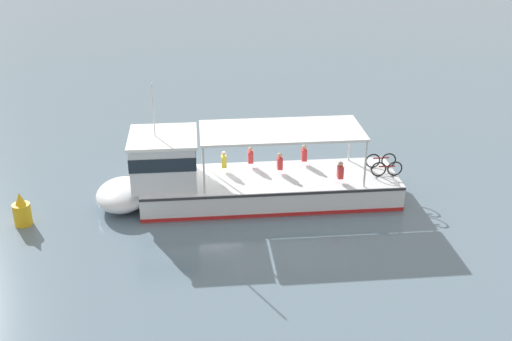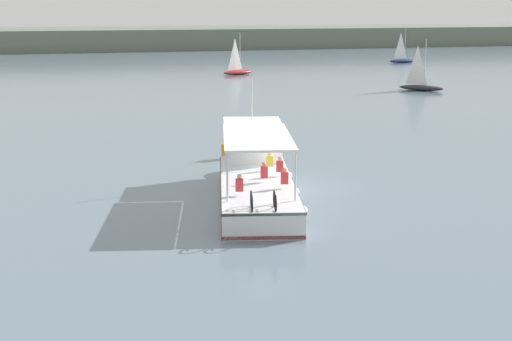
{
  "view_description": "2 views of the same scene",
  "coord_description": "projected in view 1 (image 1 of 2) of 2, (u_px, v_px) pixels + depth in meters",
  "views": [
    {
      "loc": [
        -25.01,
        6.24,
        12.46
      ],
      "look_at": [
        -1.76,
        -1.66,
        1.4
      ],
      "focal_mm": 44.98,
      "sensor_mm": 36.0,
      "label": 1
    },
    {
      "loc": [
        -10.78,
        -33.1,
        8.75
      ],
      "look_at": [
        -1.76,
        -1.66,
        1.4
      ],
      "focal_mm": 51.46,
      "sensor_mm": 36.0,
      "label": 2
    }
  ],
  "objects": [
    {
      "name": "ground_plane",
      "position": [
        208.0,
        189.0,
        28.54
      ],
      "size": [
        400.0,
        400.0,
        0.0
      ],
      "primitive_type": "plane",
      "color": "slate"
    },
    {
      "name": "ferry_main",
      "position": [
        232.0,
        180.0,
        27.0
      ],
      "size": [
        5.9,
        13.07,
        5.32
      ],
      "color": "silver",
      "rests_on": "ground"
    },
    {
      "name": "channel_buoy",
      "position": [
        22.0,
        212.0,
        25.33
      ],
      "size": [
        0.7,
        0.7,
        1.4
      ],
      "color": "gold",
      "rests_on": "ground"
    }
  ]
}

